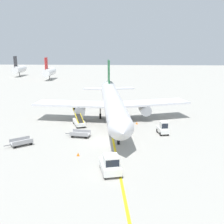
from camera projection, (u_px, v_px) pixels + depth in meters
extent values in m
plane|color=#9E9B93|center=(106.00, 142.00, 38.43)|extent=(300.00, 300.00, 0.00)
cube|color=yellow|center=(111.00, 131.00, 43.25)|extent=(9.44, 79.51, 0.01)
cylinder|color=silver|center=(113.00, 103.00, 47.67)|extent=(6.71, 30.18, 3.30)
cone|color=silver|center=(122.00, 131.00, 31.98)|extent=(3.49, 2.75, 3.23)
cone|color=silver|center=(108.00, 87.00, 63.46)|extent=(3.43, 3.14, 3.14)
cube|color=silver|center=(153.00, 103.00, 49.68)|extent=(13.72, 8.31, 0.36)
cylinder|color=gray|center=(145.00, 109.00, 48.86)|extent=(2.25, 3.40, 1.90)
cube|color=silver|center=(71.00, 104.00, 48.76)|extent=(13.36, 5.61, 0.36)
cylinder|color=gray|center=(80.00, 110.00, 48.13)|extent=(2.25, 3.40, 1.90)
cube|color=#19592D|center=(109.00, 72.00, 60.25)|extent=(0.74, 4.01, 5.20)
cube|color=silver|center=(122.00, 88.00, 60.93)|extent=(5.59, 3.44, 0.24)
cube|color=silver|center=(95.00, 89.00, 60.56)|extent=(5.25, 2.33, 0.24)
cylinder|color=#4C4C51|center=(118.00, 134.00, 36.99)|extent=(0.20, 0.20, 3.12)
cylinder|color=black|center=(118.00, 142.00, 37.30)|extent=(0.41, 0.60, 0.56)
cylinder|color=#4C4C51|center=(124.00, 110.00, 50.20)|extent=(0.20, 0.20, 3.12)
cylinder|color=black|center=(124.00, 116.00, 50.46)|extent=(0.46, 0.99, 0.96)
cylinder|color=#4C4C51|center=(100.00, 111.00, 49.93)|extent=(0.20, 0.20, 3.12)
cylinder|color=black|center=(100.00, 116.00, 50.19)|extent=(0.46, 0.99, 0.96)
cube|color=black|center=(120.00, 123.00, 33.84)|extent=(2.90, 1.31, 0.60)
cube|color=silver|center=(110.00, 166.00, 29.04)|extent=(2.72, 3.95, 0.80)
cube|color=silver|center=(111.00, 160.00, 28.21)|extent=(1.87, 1.94, 1.10)
cube|color=black|center=(113.00, 163.00, 27.47)|extent=(1.40, 0.42, 0.77)
cylinder|color=black|center=(120.00, 174.00, 28.09)|extent=(0.36, 0.64, 0.60)
cylinder|color=black|center=(105.00, 176.00, 27.78)|extent=(0.36, 0.64, 0.60)
cylinder|color=black|center=(115.00, 164.00, 30.49)|extent=(0.36, 0.64, 0.60)
cylinder|color=black|center=(101.00, 165.00, 30.18)|extent=(0.36, 0.64, 0.60)
cube|color=silver|center=(163.00, 130.00, 41.59)|extent=(1.73, 2.60, 0.70)
cube|color=silver|center=(164.00, 125.00, 40.97)|extent=(1.23, 1.26, 1.10)
cube|color=black|center=(165.00, 126.00, 40.47)|extent=(0.97, 0.26, 0.77)
cylinder|color=black|center=(168.00, 134.00, 40.94)|extent=(0.33, 0.63, 0.60)
cylinder|color=black|center=(161.00, 134.00, 40.79)|extent=(0.33, 0.63, 0.60)
cylinder|color=black|center=(164.00, 130.00, 42.56)|extent=(0.33, 0.63, 0.60)
cylinder|color=black|center=(157.00, 131.00, 42.41)|extent=(0.33, 0.63, 0.60)
cube|color=silver|center=(79.00, 122.00, 45.93)|extent=(2.79, 4.09, 0.60)
cylinder|color=black|center=(74.00, 122.00, 47.03)|extent=(0.43, 0.64, 0.60)
cylinder|color=black|center=(81.00, 121.00, 47.43)|extent=(0.43, 0.64, 0.60)
cylinder|color=black|center=(77.00, 126.00, 44.58)|extent=(0.43, 0.64, 0.60)
cylinder|color=black|center=(85.00, 126.00, 44.98)|extent=(0.43, 0.64, 0.60)
cube|color=black|center=(78.00, 116.00, 46.25)|extent=(2.67, 4.98, 1.76)
cube|color=yellow|center=(76.00, 115.00, 46.08)|extent=(1.92, 4.70, 1.84)
cube|color=yellow|center=(81.00, 115.00, 46.36)|extent=(1.92, 4.70, 1.84)
cube|color=#A5A5A8|center=(80.00, 134.00, 40.20)|extent=(2.99, 1.89, 0.16)
cube|color=#4C4C51|center=(68.00, 134.00, 40.56)|extent=(0.90, 0.21, 0.08)
cylinder|color=#4C4C51|center=(66.00, 133.00, 40.65)|extent=(0.12, 0.12, 0.05)
cube|color=gray|center=(79.00, 134.00, 39.43)|extent=(2.78, 0.47, 0.50)
cube|color=gray|center=(82.00, 131.00, 40.86)|extent=(2.78, 0.47, 0.50)
cylinder|color=black|center=(72.00, 137.00, 39.90)|extent=(0.37, 0.17, 0.36)
cylinder|color=black|center=(75.00, 134.00, 41.04)|extent=(0.37, 0.17, 0.36)
cylinder|color=black|center=(86.00, 138.00, 39.50)|extent=(0.37, 0.17, 0.36)
cylinder|color=black|center=(88.00, 135.00, 40.64)|extent=(0.37, 0.17, 0.36)
cube|color=#A5A5A8|center=(21.00, 142.00, 36.83)|extent=(3.13, 2.91, 0.16)
cube|color=#4C4C51|center=(7.00, 145.00, 35.80)|extent=(0.76, 0.62, 0.08)
cylinder|color=#4C4C51|center=(4.00, 146.00, 35.55)|extent=(0.12, 0.12, 0.05)
cube|color=gray|center=(23.00, 142.00, 36.18)|extent=(2.24, 1.77, 0.50)
cube|color=gray|center=(20.00, 139.00, 37.37)|extent=(2.24, 1.77, 0.50)
cylinder|color=black|center=(15.00, 147.00, 35.83)|extent=(0.36, 0.32, 0.36)
cylinder|color=black|center=(13.00, 145.00, 36.78)|extent=(0.36, 0.32, 0.36)
cylinder|color=black|center=(31.00, 144.00, 37.00)|extent=(0.36, 0.32, 0.36)
cylinder|color=black|center=(28.00, 141.00, 37.96)|extent=(0.36, 0.32, 0.36)
cylinder|color=#26262D|center=(119.00, 139.00, 38.16)|extent=(0.24, 0.24, 0.85)
cube|color=yellow|center=(119.00, 134.00, 37.99)|extent=(0.36, 0.22, 0.56)
sphere|color=#9E7051|center=(119.00, 132.00, 37.89)|extent=(0.20, 0.20, 0.20)
sphere|color=yellow|center=(119.00, 131.00, 37.88)|extent=(0.24, 0.24, 0.24)
cone|color=orange|center=(137.00, 123.00, 46.83)|extent=(0.36, 0.36, 0.44)
cone|color=orange|center=(78.00, 154.00, 33.42)|extent=(0.36, 0.36, 0.44)
cylinder|color=silver|center=(19.00, 69.00, 117.29)|extent=(3.00, 10.00, 3.00)
cylinder|color=#3F3F3F|center=(20.00, 74.00, 117.85)|extent=(0.30, 0.30, 1.60)
cube|color=#333338|center=(15.00, 61.00, 113.05)|extent=(0.24, 3.20, 4.40)
cylinder|color=silver|center=(49.00, 72.00, 105.63)|extent=(3.00, 10.00, 3.00)
cylinder|color=#3F3F3F|center=(50.00, 78.00, 106.18)|extent=(0.30, 0.30, 1.60)
cube|color=red|center=(46.00, 63.00, 101.39)|extent=(0.24, 3.20, 4.40)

